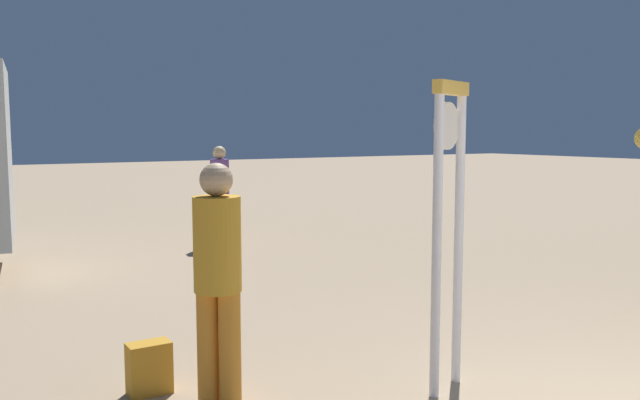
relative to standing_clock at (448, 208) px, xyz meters
The scene contains 4 objects.
standing_clock is the anchor object (origin of this frame).
person_near_clock 1.75m from the standing_clock, 159.63° to the left, with size 0.33×0.33×1.74m.
backpack 2.53m from the standing_clock, 150.62° to the left, with size 0.31×0.22×0.39m.
person_distant 7.02m from the standing_clock, 80.89° to the left, with size 0.33×0.33×1.70m.
Camera 1 is at (-4.03, -1.89, 1.95)m, focal length 36.63 mm.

